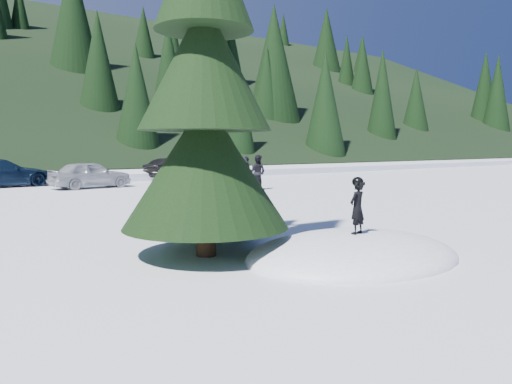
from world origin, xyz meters
TOP-DOWN VIEW (x-y plane):
  - ground at (0.00, 0.00)m, footprint 200.00×200.00m
  - snow_mound at (0.00, 0.00)m, footprint 4.48×3.52m
  - spruce_tall at (-2.20, 1.80)m, footprint 3.20×3.20m
  - spruce_short at (-1.20, 3.20)m, footprint 2.20×2.20m
  - child_skier at (-0.05, -0.13)m, footprint 0.40×0.30m
  - adult_0 at (7.43, 13.06)m, footprint 0.92×1.01m
  - adult_1 at (7.84, 14.58)m, footprint 0.66×1.01m
  - adult_2 at (5.93, 12.19)m, footprint 1.12×1.18m
  - car_3 at (-2.45, 22.13)m, footprint 5.26×2.54m
  - car_4 at (1.13, 18.81)m, footprint 4.17×2.03m
  - car_5 at (7.69, 22.33)m, footprint 4.32×2.49m

SIDE VIEW (x-z plane):
  - ground at x=0.00m, z-range 0.00..0.00m
  - snow_mound at x=0.00m, z-range -0.48..0.48m
  - car_5 at x=7.69m, z-range 0.00..1.35m
  - car_4 at x=1.13m, z-range 0.00..1.37m
  - car_3 at x=-2.45m, z-range 0.00..1.48m
  - adult_1 at x=7.84m, z-range 0.00..1.60m
  - adult_2 at x=5.93m, z-range 0.00..1.60m
  - adult_0 at x=7.43m, z-range 0.00..1.69m
  - child_skier at x=-0.05m, z-range 0.48..1.48m
  - spruce_short at x=-1.20m, z-range -0.58..4.79m
  - spruce_tall at x=-2.20m, z-range -0.98..7.62m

